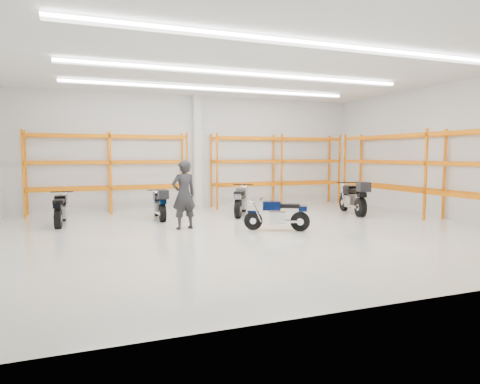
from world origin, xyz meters
name	(u,v)px	position (x,y,z in m)	size (l,w,h in m)	color
ground	(253,232)	(0.00, 0.00, 0.00)	(14.00, 14.00, 0.00)	beige
room_shell	(253,113)	(0.00, 0.03, 3.28)	(14.02, 12.02, 4.51)	white
motorcycle_main	(280,216)	(0.81, -0.03, 0.43)	(1.71, 1.01, 0.92)	black
motorcycle_back_a	(60,210)	(-5.03, 3.14, 0.47)	(0.67, 2.03, 1.00)	black
motorcycle_back_b	(160,205)	(-1.99, 3.23, 0.50)	(0.65, 2.03, 1.04)	black
motorcycle_back_c	(241,201)	(0.86, 3.19, 0.50)	(1.19, 1.99, 1.08)	black
motorcycle_back_d	(354,198)	(4.73, 1.95, 0.59)	(0.99, 2.37, 1.23)	black
standing_man	(184,195)	(-1.66, 1.21, 1.00)	(0.73, 0.48, 2.00)	black
structural_column	(197,152)	(0.00, 5.82, 2.25)	(0.32, 0.32, 4.50)	white
pallet_racking_back_left	(110,165)	(-3.40, 5.48, 1.79)	(5.67, 0.87, 3.00)	#E76300
pallet_racking_back_right	(278,163)	(3.40, 5.48, 1.79)	(5.67, 0.87, 3.00)	#E76300
pallet_racking_side	(435,165)	(6.48, 0.00, 1.81)	(0.87, 9.07, 3.00)	#E76300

